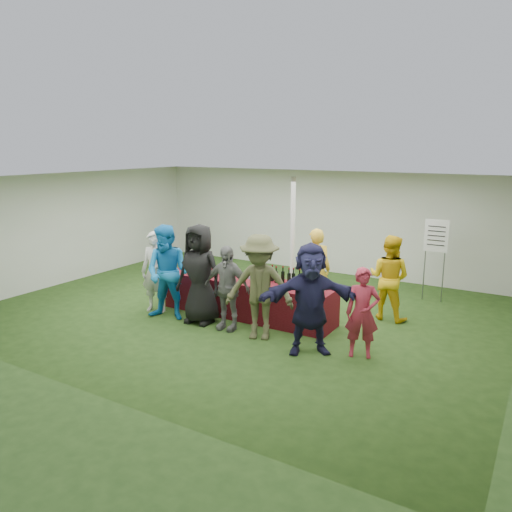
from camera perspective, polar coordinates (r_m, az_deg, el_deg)
The scene contains 18 objects.
ground at distance 10.30m, azimuth -1.46°, elevation -6.38°, with size 60.00×60.00×0.00m, color #284719.
tent at distance 10.73m, azimuth 4.20°, elevation 1.82°, with size 10.00×10.00×10.00m.
serving_table at distance 9.95m, azimuth -0.99°, elevation -4.80°, with size 3.60×0.80×0.75m, color maroon.
wine_bottles at distance 9.59m, azimuth 3.05°, elevation -2.39°, with size 0.78×0.14×0.32m.
wine_glasses at distance 10.08m, azimuth -5.99°, elevation -1.77°, with size 1.18×0.08×0.16m.
water_bottle at distance 9.88m, azimuth -0.73°, elevation -2.03°, with size 0.07×0.07×0.23m.
bar_towel at distance 9.21m, azimuth 7.12°, elevation -3.79°, with size 0.25×0.18×0.03m, color white.
dump_bucket at distance 8.94m, azimuth 6.65°, elevation -3.79°, with size 0.24×0.24×0.18m, color slate.
wine_list_sign at distance 11.36m, azimuth 19.88°, elevation 1.53°, with size 0.50×0.03×1.80m.
staff_pourer at distance 10.32m, azimuth 6.82°, elevation -1.50°, with size 0.62×0.41×1.70m, color yellow.
staff_back at distance 10.00m, azimuth 14.97°, elevation -2.39°, with size 0.81×0.63×1.67m, color yellow.
customer_0 at distance 10.32m, azimuth -11.42°, elevation -1.78°, with size 0.61×0.40×1.66m, color silver.
customer_1 at distance 9.80m, azimuth -10.02°, elevation -1.89°, with size 0.90×0.71×1.86m, color #187FCE.
customer_2 at distance 9.51m, azimuth -6.48°, elevation -2.06°, with size 0.93×0.61×1.91m, color black.
customer_3 at distance 9.15m, azimuth -3.36°, elevation -3.66°, with size 0.93×0.39×1.58m, color slate.
customer_4 at distance 8.66m, azimuth 0.40°, elevation -3.60°, with size 1.20×0.69×1.86m, color #484A2B.
customer_5 at distance 8.12m, azimuth 6.22°, elevation -4.89°, with size 1.70×0.54×1.83m, color #1C1C3E.
customer_6 at distance 8.16m, azimuth 12.07°, elevation -6.37°, with size 0.54×0.35×1.47m, color #A12539.
Camera 1 is at (5.24, -8.22, 3.34)m, focal length 35.00 mm.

